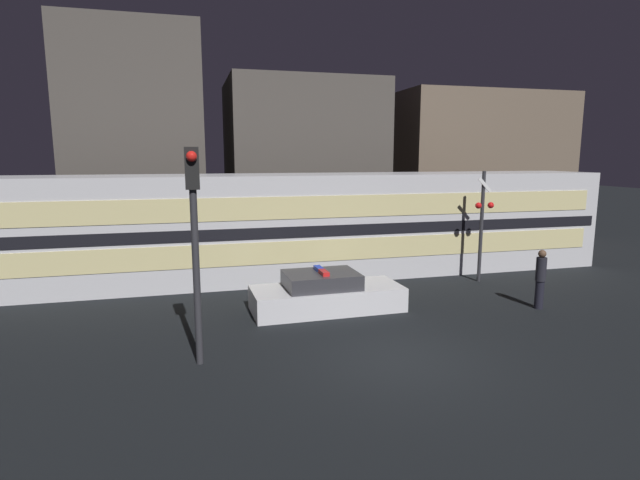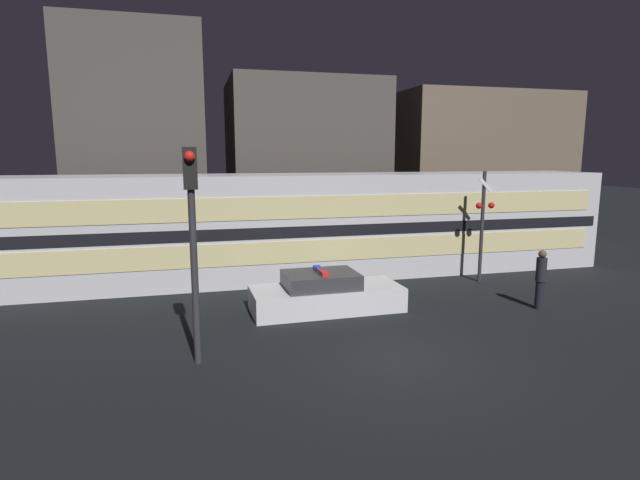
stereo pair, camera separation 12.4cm
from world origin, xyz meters
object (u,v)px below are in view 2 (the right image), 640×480
object	(u,v)px
traffic_light_corner	(192,226)
crossing_signal_near	(483,221)
pedestrian	(541,279)
train	(315,225)
police_car	(325,295)

from	to	relation	value
traffic_light_corner	crossing_signal_near	bearing A→B (deg)	25.88
crossing_signal_near	traffic_light_corner	xyz separation A→B (m)	(-10.39, -5.04, 0.86)
pedestrian	traffic_light_corner	bearing A→B (deg)	-171.18
train	police_car	bearing A→B (deg)	-100.05
train	police_car	xyz separation A→B (m)	(-0.81, -4.57, -1.50)
train	traffic_light_corner	bearing A→B (deg)	-121.20
train	police_car	size ratio (longest dim) A/B	5.16
train	crossing_signal_near	world-z (taller)	crossing_signal_near
train	crossing_signal_near	size ratio (longest dim) A/B	5.76
crossing_signal_near	traffic_light_corner	distance (m)	11.58
pedestrian	traffic_light_corner	size ratio (longest dim) A/B	0.38
pedestrian	crossing_signal_near	xyz separation A→B (m)	(0.10, 3.44, 1.36)
train	pedestrian	world-z (taller)	train
crossing_signal_near	pedestrian	bearing A→B (deg)	-91.60
police_car	pedestrian	xyz separation A→B (m)	(6.44, -1.53, 0.46)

